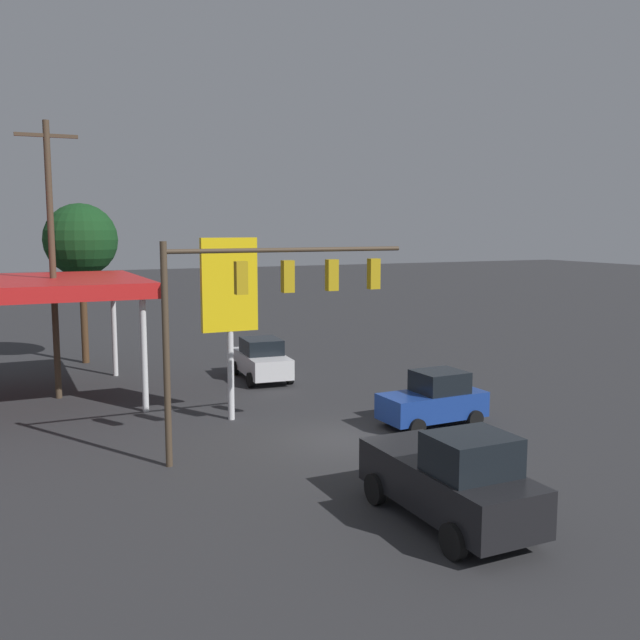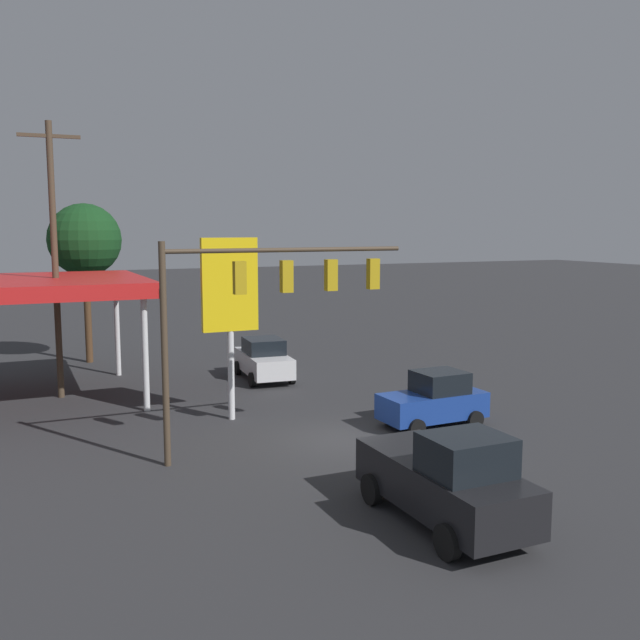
% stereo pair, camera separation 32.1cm
% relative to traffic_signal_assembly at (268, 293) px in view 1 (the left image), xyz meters
% --- Properties ---
extents(ground_plane, '(200.00, 200.00, 0.00)m').
position_rel_traffic_signal_assembly_xyz_m(ground_plane, '(-2.80, -0.26, -5.06)').
color(ground_plane, '#2D2D30').
extents(traffic_signal_assembly, '(7.91, 0.43, 6.67)m').
position_rel_traffic_signal_assembly_xyz_m(traffic_signal_assembly, '(0.00, 0.00, 0.00)').
color(traffic_signal_assembly, '#473828').
rests_on(traffic_signal_assembly, ground).
extents(utility_pole, '(2.40, 0.26, 11.29)m').
position_rel_traffic_signal_assembly_xyz_m(utility_pole, '(5.45, -10.40, 0.88)').
color(utility_pole, '#473828').
rests_on(utility_pole, ground).
extents(gas_station_canopy, '(10.91, 8.58, 5.01)m').
position_rel_traffic_signal_assembly_xyz_m(gas_station_canopy, '(7.43, -10.38, -0.40)').
color(gas_station_canopy, red).
rests_on(gas_station_canopy, ground).
extents(price_sign, '(2.08, 0.27, 6.70)m').
position_rel_traffic_signal_assembly_xyz_m(price_sign, '(-0.08, -4.20, -0.36)').
color(price_sign, silver).
rests_on(price_sign, ground).
extents(sedan_waiting, '(2.33, 4.53, 1.93)m').
position_rel_traffic_signal_assembly_xyz_m(sedan_waiting, '(-3.51, -10.33, -4.11)').
color(sedan_waiting, silver).
rests_on(sedan_waiting, ground).
extents(pickup_parked, '(2.30, 5.22, 2.40)m').
position_rel_traffic_signal_assembly_xyz_m(pickup_parked, '(-1.99, 6.99, -3.95)').
color(pickup_parked, black).
rests_on(pickup_parked, ground).
extents(hatchback_crossing, '(3.86, 2.07, 1.97)m').
position_rel_traffic_signal_assembly_xyz_m(hatchback_crossing, '(-6.43, -0.39, -4.12)').
color(hatchback_crossing, navy).
rests_on(hatchback_crossing, ground).
extents(street_tree, '(3.74, 3.74, 8.30)m').
position_rel_traffic_signal_assembly_xyz_m(street_tree, '(3.48, -18.07, 1.32)').
color(street_tree, '#4C331E').
rests_on(street_tree, ground).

